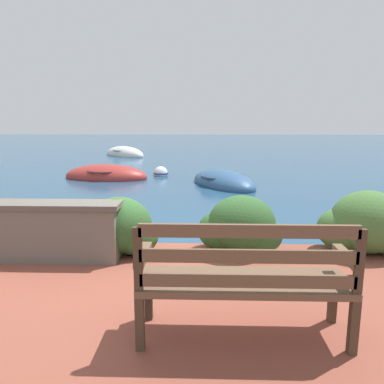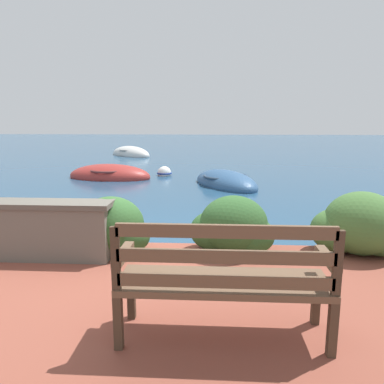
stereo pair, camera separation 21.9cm
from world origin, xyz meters
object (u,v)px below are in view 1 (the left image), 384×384
Objects in this scene: rowboat_mid at (106,176)px; rowboat_nearest at (223,183)px; rowboat_far at (125,154)px; mooring_buoy at (161,173)px; park_bench at (244,277)px.

rowboat_nearest is at bearing 170.91° from rowboat_mid.
rowboat_far reaches higher than rowboat_nearest.
rowboat_mid is at bearing -39.37° from rowboat_far.
rowboat_far is at bearing 0.81° from rowboat_nearest.
mooring_buoy is (2.56, -6.54, 0.01)m from rowboat_far.
rowboat_nearest is (0.26, 7.80, -0.64)m from park_bench.
mooring_buoy is at bearing -150.28° from rowboat_mid.
park_bench reaches higher than rowboat_mid.
park_bench reaches higher than rowboat_nearest.
park_bench is 3.11× the size of mooring_buoy.
rowboat_mid is at bearing 45.57° from rowboat_nearest.
park_bench is at bearing 150.33° from rowboat_nearest.
rowboat_far is (-0.93, 7.20, 0.00)m from rowboat_mid.
rowboat_far is at bearing -75.10° from rowboat_mid.
mooring_buoy is at bearing 99.85° from park_bench.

